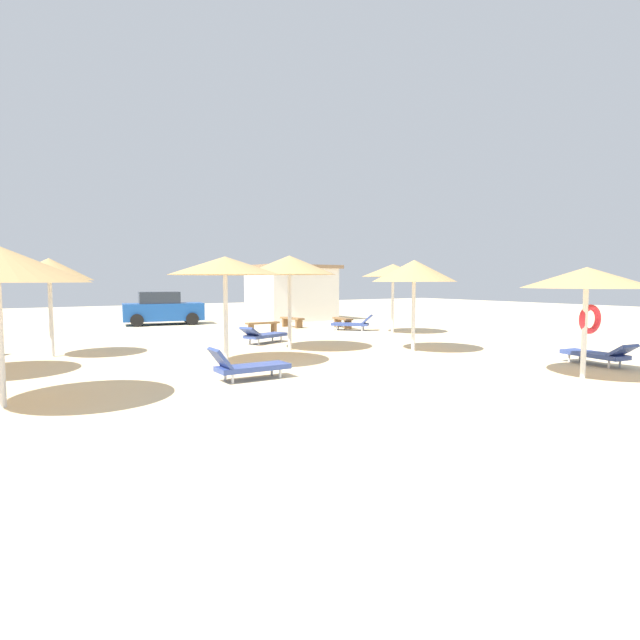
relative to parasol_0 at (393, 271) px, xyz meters
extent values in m
plane|color=beige|center=(-7.00, -7.99, -2.73)|extent=(80.00, 80.00, 0.00)
cylinder|color=silver|center=(0.00, 0.00, -1.44)|extent=(0.12, 0.12, 2.57)
cone|color=tan|center=(0.00, 0.00, 0.01)|extent=(2.71, 2.71, 0.55)
cylinder|color=silver|center=(-14.56, -6.08, -1.54)|extent=(0.12, 0.12, 2.36)
cylinder|color=silver|center=(-13.19, 0.36, -1.52)|extent=(0.12, 0.12, 2.41)
cone|color=tan|center=(-13.19, 0.36, -0.09)|extent=(2.49, 2.49, 0.66)
cylinder|color=silver|center=(-6.41, -2.23, -1.43)|extent=(0.12, 0.12, 2.59)
cone|color=tan|center=(-6.41, -2.23, 0.08)|extent=(3.05, 3.05, 0.62)
cylinder|color=silver|center=(-9.36, -3.94, -1.45)|extent=(0.12, 0.12, 2.55)
cone|color=tan|center=(-9.36, -3.94, -0.03)|extent=(3.04, 3.04, 0.49)
cylinder|color=silver|center=(-3.02, -10.25, -1.61)|extent=(0.12, 0.12, 2.23)
cone|color=tan|center=(-3.02, -10.25, -0.36)|extent=(2.91, 2.91, 0.49)
torus|color=red|center=(-2.80, -10.25, -1.34)|extent=(0.71, 0.23, 0.70)
cylinder|color=silver|center=(-3.19, -4.69, -1.55)|extent=(0.12, 0.12, 2.36)
cone|color=tan|center=(-3.19, -4.69, -0.11)|extent=(2.72, 2.72, 0.70)
cube|color=#33478C|center=(-0.81, 2.03, -2.45)|extent=(1.63, 1.68, 0.12)
cube|color=#33478C|center=(-0.26, 1.44, -2.20)|extent=(0.78, 0.77, 0.43)
cylinder|color=silver|center=(-0.24, 1.74, -2.62)|extent=(0.06, 0.06, 0.22)
cylinder|color=silver|center=(-0.56, 1.44, -2.62)|extent=(0.06, 0.06, 0.22)
cylinder|color=silver|center=(-1.06, 2.61, -2.62)|extent=(0.06, 0.06, 0.22)
cylinder|color=silver|center=(-1.38, 2.31, -2.62)|extent=(0.06, 0.06, 0.22)
cube|color=#33478C|center=(-6.26, -0.16, -2.45)|extent=(1.82, 1.18, 0.12)
cube|color=#33478C|center=(-7.01, -0.43, -2.24)|extent=(0.69, 0.77, 0.36)
cylinder|color=silver|center=(-6.75, -0.57, -2.62)|extent=(0.06, 0.06, 0.22)
cylinder|color=silver|center=(-6.90, -0.16, -2.62)|extent=(0.06, 0.06, 0.22)
cylinder|color=silver|center=(-5.62, -0.16, -2.62)|extent=(0.06, 0.06, 0.22)
cylinder|color=silver|center=(-5.77, 0.25, -2.62)|extent=(0.06, 0.06, 0.22)
cube|color=#33478C|center=(-9.62, -6.17, -2.45)|extent=(1.70, 0.65, 0.12)
cube|color=#33478C|center=(-10.42, -6.16, -2.17)|extent=(0.40, 0.64, 0.49)
cylinder|color=silver|center=(-10.22, -6.38, -2.62)|extent=(0.06, 0.06, 0.22)
cylinder|color=silver|center=(-10.22, -5.94, -2.62)|extent=(0.06, 0.06, 0.22)
cylinder|color=silver|center=(-9.02, -6.39, -2.62)|extent=(0.06, 0.06, 0.22)
cylinder|color=silver|center=(-9.02, -5.95, -2.62)|extent=(0.06, 0.06, 0.22)
cube|color=#33478C|center=(-0.87, -9.34, -2.45)|extent=(0.87, 1.77, 0.12)
cube|color=#33478C|center=(-0.99, -10.13, -2.24)|extent=(0.70, 0.59, 0.37)
cylinder|color=silver|center=(-0.74, -9.97, -2.62)|extent=(0.06, 0.06, 0.22)
cylinder|color=silver|center=(-1.18, -9.91, -2.62)|extent=(0.06, 0.06, 0.22)
cylinder|color=silver|center=(-0.57, -8.78, -2.62)|extent=(0.06, 0.06, 0.22)
cylinder|color=silver|center=(-1.01, -8.72, -2.62)|extent=(0.06, 0.06, 0.22)
cube|color=brown|center=(-2.35, 4.73, -2.28)|extent=(0.57, 1.54, 0.08)
cube|color=brown|center=(-2.29, 4.18, -2.52)|extent=(0.37, 0.16, 0.41)
cube|color=brown|center=(-2.41, 5.27, -2.52)|extent=(0.37, 0.16, 0.41)
cube|color=brown|center=(-0.41, 3.19, -2.28)|extent=(0.64, 1.55, 0.08)
cube|color=brown|center=(-0.50, 2.65, -2.52)|extent=(0.37, 0.18, 0.41)
cube|color=brown|center=(-0.32, 3.73, -2.52)|extent=(0.37, 0.18, 0.41)
cube|color=brown|center=(-4.80, 3.04, -2.28)|extent=(1.50, 0.41, 0.08)
cube|color=brown|center=(-5.35, 3.04, -2.52)|extent=(0.12, 0.36, 0.41)
cube|color=brown|center=(-4.25, 3.05, -2.52)|extent=(0.12, 0.36, 0.41)
cube|color=#194C9E|center=(-7.19, 9.82, -2.06)|extent=(4.24, 2.40, 0.90)
cube|color=#262D38|center=(-7.39, 9.85, -1.31)|extent=(2.25, 1.90, 0.60)
cylinder|color=black|center=(-5.70, 10.44, -2.41)|extent=(0.67, 0.33, 0.64)
cylinder|color=black|center=(-6.02, 8.71, -2.41)|extent=(0.67, 0.33, 0.64)
cylinder|color=black|center=(-8.36, 10.93, -2.41)|extent=(0.67, 0.33, 0.64)
cylinder|color=black|center=(-8.68, 9.20, -2.41)|extent=(0.67, 0.33, 0.64)
cube|color=white|center=(0.01, 8.99, -1.23)|extent=(4.26, 3.73, 2.98)
cube|color=#8C6B4C|center=(0.01, 8.99, 0.36)|extent=(4.66, 4.13, 0.20)
camera|label=1|loc=(-14.62, -16.78, -0.43)|focal=28.39mm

